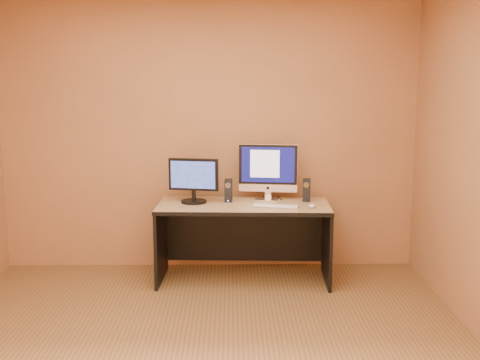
# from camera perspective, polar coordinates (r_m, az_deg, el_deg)

# --- Properties ---
(floor) EXTENTS (4.00, 4.00, 0.00)m
(floor) POSITION_cam_1_polar(r_m,az_deg,el_deg) (4.23, -3.84, -16.46)
(floor) COLOR brown
(floor) RESTS_ON ground
(walls) EXTENTS (4.00, 4.00, 2.60)m
(walls) POSITION_cam_1_polar(r_m,az_deg,el_deg) (3.83, -4.07, 1.21)
(walls) COLOR #A26941
(walls) RESTS_ON ground
(desk) EXTENTS (1.58, 0.74, 0.72)m
(desk) POSITION_cam_1_polar(r_m,az_deg,el_deg) (5.53, 0.34, -5.96)
(desk) COLOR tan
(desk) RESTS_ON ground
(imac) EXTENTS (0.58, 0.28, 0.53)m
(imac) POSITION_cam_1_polar(r_m,az_deg,el_deg) (5.60, 2.66, 0.80)
(imac) COLOR silver
(imac) RESTS_ON desk
(second_monitor) EXTENTS (0.50, 0.32, 0.41)m
(second_monitor) POSITION_cam_1_polar(r_m,az_deg,el_deg) (5.49, -4.42, -0.07)
(second_monitor) COLOR black
(second_monitor) RESTS_ON desk
(speaker_left) EXTENTS (0.07, 0.08, 0.21)m
(speaker_left) POSITION_cam_1_polar(r_m,az_deg,el_deg) (5.53, -1.10, -1.00)
(speaker_left) COLOR black
(speaker_left) RESTS_ON desk
(speaker_right) EXTENTS (0.08, 0.08, 0.21)m
(speaker_right) POSITION_cam_1_polar(r_m,az_deg,el_deg) (5.58, 6.32, -0.95)
(speaker_right) COLOR black
(speaker_right) RESTS_ON desk
(keyboard) EXTENTS (0.43, 0.21, 0.02)m
(keyboard) POSITION_cam_1_polar(r_m,az_deg,el_deg) (5.33, 3.38, -2.51)
(keyboard) COLOR silver
(keyboard) RESTS_ON desk
(mouse) EXTENTS (0.07, 0.11, 0.03)m
(mouse) POSITION_cam_1_polar(r_m,az_deg,el_deg) (5.35, 6.83, -2.44)
(mouse) COLOR white
(mouse) RESTS_ON desk
(cable_a) EXTENTS (0.03, 0.21, 0.01)m
(cable_a) POSITION_cam_1_polar(r_m,az_deg,el_deg) (5.73, 3.78, -1.68)
(cable_a) COLOR black
(cable_a) RESTS_ON desk
(cable_b) EXTENTS (0.10, 0.15, 0.01)m
(cable_b) POSITION_cam_1_polar(r_m,az_deg,el_deg) (5.72, 1.93, -1.67)
(cable_b) COLOR black
(cable_b) RESTS_ON desk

